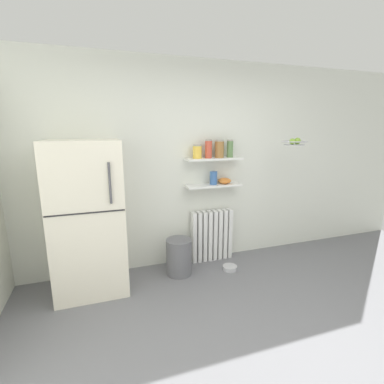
% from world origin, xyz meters
% --- Properties ---
extents(ground_plane, '(7.04, 7.04, 0.00)m').
position_xyz_m(ground_plane, '(0.00, 0.50, 0.00)').
color(ground_plane, slate).
extents(back_wall, '(7.04, 0.10, 2.60)m').
position_xyz_m(back_wall, '(0.00, 2.05, 1.30)').
color(back_wall, silver).
rests_on(back_wall, ground_plane).
extents(refrigerator, '(0.74, 0.67, 1.66)m').
position_xyz_m(refrigerator, '(-1.34, 1.68, 0.83)').
color(refrigerator, silver).
rests_on(refrigerator, ground_plane).
extents(radiator, '(0.57, 0.12, 0.69)m').
position_xyz_m(radiator, '(0.20, 1.92, 0.35)').
color(radiator, white).
rests_on(radiator, ground_plane).
extents(wall_shelf_lower, '(0.74, 0.22, 0.02)m').
position_xyz_m(wall_shelf_lower, '(0.20, 1.89, 1.05)').
color(wall_shelf_lower, white).
extents(wall_shelf_upper, '(0.74, 0.22, 0.02)m').
position_xyz_m(wall_shelf_upper, '(0.20, 1.89, 1.39)').
color(wall_shelf_upper, white).
extents(storage_jar_0, '(0.11, 0.11, 0.17)m').
position_xyz_m(storage_jar_0, '(-0.02, 1.89, 1.49)').
color(storage_jar_0, yellow).
rests_on(storage_jar_0, wall_shelf_upper).
extents(storage_jar_1, '(0.09, 0.09, 0.23)m').
position_xyz_m(storage_jar_1, '(0.13, 1.89, 1.52)').
color(storage_jar_1, '#C64C38').
rests_on(storage_jar_1, wall_shelf_upper).
extents(storage_jar_2, '(0.12, 0.12, 0.23)m').
position_xyz_m(storage_jar_2, '(0.28, 1.89, 1.52)').
color(storage_jar_2, olive).
rests_on(storage_jar_2, wall_shelf_upper).
extents(storage_jar_3, '(0.08, 0.08, 0.23)m').
position_xyz_m(storage_jar_3, '(0.43, 1.89, 1.52)').
color(storage_jar_3, '#5B7F4C').
rests_on(storage_jar_3, wall_shelf_upper).
extents(vase, '(0.10, 0.10, 0.17)m').
position_xyz_m(vase, '(0.20, 1.89, 1.15)').
color(vase, '#38609E').
rests_on(vase, wall_shelf_lower).
extents(shelf_bowl, '(0.17, 0.17, 0.08)m').
position_xyz_m(shelf_bowl, '(0.36, 1.89, 1.10)').
color(shelf_bowl, orange).
rests_on(shelf_bowl, wall_shelf_lower).
extents(trash_bin, '(0.32, 0.32, 0.45)m').
position_xyz_m(trash_bin, '(-0.33, 1.68, 0.22)').
color(trash_bin, slate).
rests_on(trash_bin, ground_plane).
extents(pet_food_bowl, '(0.18, 0.18, 0.05)m').
position_xyz_m(pet_food_bowl, '(0.31, 1.56, 0.03)').
color(pet_food_bowl, '#B7B7BC').
rests_on(pet_food_bowl, ground_plane).
extents(hanging_fruit_basket, '(0.31, 0.31, 0.09)m').
position_xyz_m(hanging_fruit_basket, '(1.14, 1.54, 1.60)').
color(hanging_fruit_basket, '#B2B2B7').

